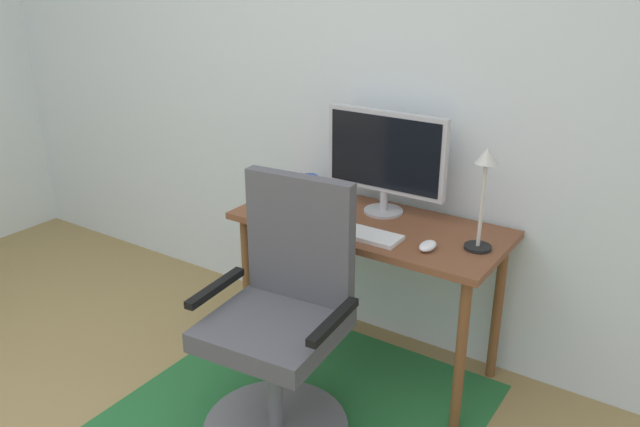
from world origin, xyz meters
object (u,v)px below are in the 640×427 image
cell_phone (288,205)px  desk_lamp (484,184)px  keyboard (353,231)px  computer_mouse (428,246)px  monitor (385,155)px  coffee_cup (309,185)px  office_chair (281,340)px  desk (369,240)px

cell_phone → desk_lamp: (0.92, 0.04, 0.27)m
keyboard → cell_phone: size_ratio=3.07×
computer_mouse → keyboard: bearing=-175.9°
monitor → coffee_cup: (-0.43, 0.02, -0.23)m
keyboard → monitor: bearing=91.8°
office_chair → coffee_cup: bearing=111.8°
monitor → computer_mouse: 0.50m
desk_lamp → office_chair: desk_lamp is taller
keyboard → desk_lamp: bearing=16.1°
cell_phone → office_chair: office_chair is taller
computer_mouse → cell_phone: (-0.76, 0.08, -0.01)m
coffee_cup → cell_phone: (0.01, -0.20, -0.04)m
desk_lamp → office_chair: 1.00m
monitor → cell_phone: bearing=-156.4°
desk → office_chair: 0.64m
desk → cell_phone: bearing=-173.6°
coffee_cup → office_chair: bearing=-63.1°
keyboard → desk_lamp: desk_lamp is taller
desk → keyboard: keyboard is taller
desk_lamp → office_chair: size_ratio=0.40×
monitor → computer_mouse: bearing=-37.3°
computer_mouse → cell_phone: 0.76m
monitor → computer_mouse: size_ratio=5.57×
desk → monitor: (-0.01, 0.13, 0.37)m
desk_lamp → computer_mouse: bearing=-143.8°
desk → desk_lamp: (0.50, -0.01, 0.37)m
desk → monitor: 0.39m
office_chair → keyboard: bearing=78.5°
desk → office_chair: (-0.05, -0.60, -0.22)m
keyboard → cell_phone: (-0.42, 0.11, -0.00)m
keyboard → office_chair: 0.55m
keyboard → desk_lamp: size_ratio=1.02×
desk → computer_mouse: size_ratio=11.69×
desk → coffee_cup: size_ratio=12.87×
monitor → keyboard: 0.39m
desk → coffee_cup: 0.48m
coffee_cup → office_chair: size_ratio=0.09×
computer_mouse → cell_phone: bearing=173.8°
computer_mouse → coffee_cup: size_ratio=1.10×
monitor → office_chair: monitor is taller
desk → cell_phone: cell_phone is taller
office_chair → monitor: bearing=81.7°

